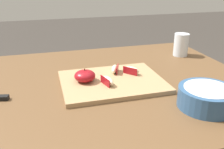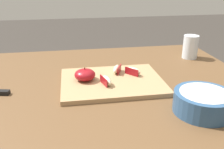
# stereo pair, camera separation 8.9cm
# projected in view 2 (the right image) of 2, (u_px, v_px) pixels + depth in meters

# --- Properties ---
(dining_table) EXTENTS (1.19, 0.86, 0.76)m
(dining_table) POSITION_uv_depth(u_px,v_px,m) (93.00, 110.00, 0.95)
(dining_table) COLOR brown
(dining_table) RESTS_ON ground_plane
(cutting_board) EXTENTS (0.36, 0.28, 0.02)m
(cutting_board) POSITION_uv_depth(u_px,v_px,m) (112.00, 82.00, 0.90)
(cutting_board) COLOR #A37F56
(cutting_board) RESTS_ON dining_table
(apple_half_skin_up) EXTENTS (0.07, 0.07, 0.05)m
(apple_half_skin_up) POSITION_uv_depth(u_px,v_px,m) (85.00, 75.00, 0.89)
(apple_half_skin_up) COLOR maroon
(apple_half_skin_up) RESTS_ON cutting_board
(apple_wedge_back) EXTENTS (0.04, 0.07, 0.03)m
(apple_wedge_back) POSITION_uv_depth(u_px,v_px,m) (117.00, 69.00, 0.95)
(apple_wedge_back) COLOR beige
(apple_wedge_back) RESTS_ON cutting_board
(apple_wedge_near_knife) EXTENTS (0.06, 0.06, 0.03)m
(apple_wedge_near_knife) POSITION_uv_depth(u_px,v_px,m) (133.00, 71.00, 0.94)
(apple_wedge_near_knife) COLOR beige
(apple_wedge_near_knife) RESTS_ON cutting_board
(apple_wedge_middle) EXTENTS (0.04, 0.07, 0.03)m
(apple_wedge_middle) POSITION_uv_depth(u_px,v_px,m) (106.00, 80.00, 0.85)
(apple_wedge_middle) COLOR beige
(apple_wedge_middle) RESTS_ON cutting_board
(ceramic_fruit_bowl) EXTENTS (0.17, 0.17, 0.06)m
(ceramic_fruit_bowl) POSITION_uv_depth(u_px,v_px,m) (203.00, 102.00, 0.71)
(ceramic_fruit_bowl) COLOR #2D517A
(ceramic_fruit_bowl) RESTS_ON dining_table
(drinking_glass_water) EXTENTS (0.07, 0.07, 0.10)m
(drinking_glass_water) POSITION_uv_depth(u_px,v_px,m) (190.00, 47.00, 1.15)
(drinking_glass_water) COLOR silver
(drinking_glass_water) RESTS_ON dining_table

